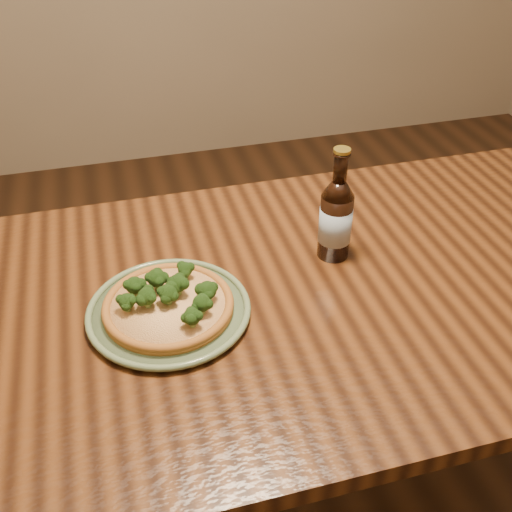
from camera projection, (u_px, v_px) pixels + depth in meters
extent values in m
plane|color=#382111|center=(356.00, 506.00, 1.67)|extent=(4.50, 4.50, 0.00)
cube|color=#4E2910|center=(372.00, 281.00, 1.31)|extent=(1.60, 0.90, 0.04)
cylinder|color=#4E2910|center=(60.00, 345.00, 1.67)|extent=(0.07, 0.07, 0.71)
cylinder|color=#657954|center=(169.00, 312.00, 1.19)|extent=(0.30, 0.30, 0.01)
torus|color=#657954|center=(169.00, 309.00, 1.18)|extent=(0.33, 0.33, 0.01)
torus|color=#657954|center=(169.00, 310.00, 1.18)|extent=(0.26, 0.26, 0.01)
cylinder|color=#A46325|center=(169.00, 308.00, 1.18)|extent=(0.26, 0.26, 0.01)
torus|color=#A46325|center=(168.00, 304.00, 1.18)|extent=(0.26, 0.26, 0.02)
cylinder|color=#F9E698|center=(168.00, 304.00, 1.18)|extent=(0.23, 0.23, 0.01)
sphere|color=#2B5119|center=(157.00, 278.00, 1.19)|extent=(0.04, 0.04, 0.04)
sphere|color=#2B5119|center=(178.00, 283.00, 1.18)|extent=(0.05, 0.05, 0.04)
sphere|color=#2B5119|center=(207.00, 290.00, 1.17)|extent=(0.05, 0.05, 0.04)
sphere|color=#2B5119|center=(168.00, 293.00, 1.16)|extent=(0.05, 0.05, 0.04)
sphere|color=#2B5119|center=(185.00, 269.00, 1.23)|extent=(0.04, 0.04, 0.03)
sphere|color=#2B5119|center=(127.00, 301.00, 1.14)|extent=(0.04, 0.04, 0.03)
sphere|color=#2B5119|center=(147.00, 296.00, 1.15)|extent=(0.05, 0.05, 0.04)
sphere|color=#2B5119|center=(192.00, 317.00, 1.11)|extent=(0.04, 0.04, 0.03)
sphere|color=#2B5119|center=(202.00, 303.00, 1.14)|extent=(0.05, 0.05, 0.03)
sphere|color=#2B5119|center=(134.00, 285.00, 1.18)|extent=(0.04, 0.04, 0.04)
cylinder|color=black|center=(335.00, 226.00, 1.31)|extent=(0.07, 0.07, 0.15)
cone|color=black|center=(339.00, 189.00, 1.25)|extent=(0.07, 0.07, 0.03)
cylinder|color=black|center=(341.00, 167.00, 1.22)|extent=(0.03, 0.03, 0.07)
torus|color=black|center=(342.00, 154.00, 1.20)|extent=(0.04, 0.04, 0.01)
cylinder|color=#A58C33|center=(342.00, 150.00, 1.20)|extent=(0.04, 0.04, 0.01)
cylinder|color=#A3B6C5|center=(335.00, 224.00, 1.30)|extent=(0.07, 0.07, 0.08)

